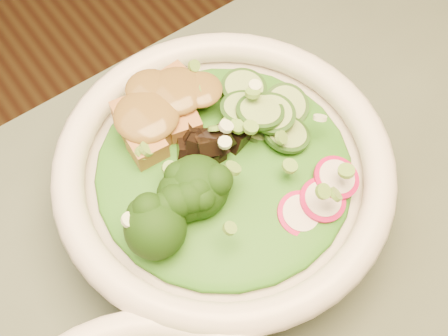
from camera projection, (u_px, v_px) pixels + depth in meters
salad_bowl at (224, 180)px, 0.53m from camera, size 0.28×0.28×0.08m
lettuce_bed at (224, 167)px, 0.51m from camera, size 0.21×0.21×0.02m
broccoli_florets at (173, 217)px, 0.47m from camera, size 0.09×0.08×0.05m
radish_slices at (297, 209)px, 0.48m from camera, size 0.12×0.05×0.02m
cucumber_slices at (275, 106)px, 0.52m from camera, size 0.08×0.08×0.04m
mushroom_heap at (212, 150)px, 0.50m from camera, size 0.08×0.08×0.04m
tofu_cubes at (163, 116)px, 0.52m from camera, size 0.10×0.07×0.04m
peanut_sauce at (162, 107)px, 0.50m from camera, size 0.07×0.06×0.02m
scallion_garnish at (224, 151)px, 0.49m from camera, size 0.20×0.20×0.02m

